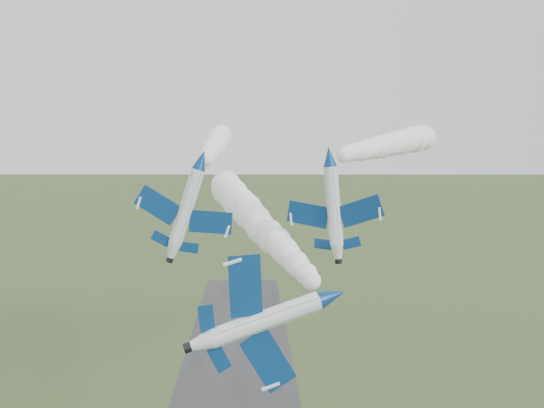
{
  "coord_description": "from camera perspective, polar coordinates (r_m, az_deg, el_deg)",
  "views": [
    {
      "loc": [
        2.79,
        -49.75,
        47.11
      ],
      "look_at": [
        5.34,
        19.67,
        40.44
      ],
      "focal_mm": 40.0,
      "sensor_mm": 36.0,
      "label": 1
    }
  ],
  "objects": [
    {
      "name": "smoke_trail_jet_pair_right",
      "position": [
        99.14,
        11.28,
        5.53
      ],
      "size": [
        27.28,
        54.23,
        4.83
      ],
      "primitive_type": null,
      "rotation": [
        0.0,
        0.0,
        -0.41
      ],
      "color": "white"
    },
    {
      "name": "jet_lead",
      "position": [
        51.41,
        5.76,
        -8.62
      ],
      "size": [
        4.5,
        14.15,
        11.24
      ],
      "rotation": [
        0.0,
        1.28,
        0.18
      ],
      "color": "white"
    },
    {
      "name": "jet_pair_right",
      "position": [
        68.21,
        5.39,
        4.49
      ],
      "size": [
        11.02,
        12.66,
        3.33
      ],
      "rotation": [
        0.0,
        -0.1,
        -0.41
      ],
      "color": "white"
    },
    {
      "name": "jet_pair_left",
      "position": [
        68.84,
        -6.65,
        4.18
      ],
      "size": [
        10.67,
        13.47,
        4.37
      ],
      "rotation": [
        0.0,
        0.32,
        -0.02
      ],
      "color": "white"
    },
    {
      "name": "smoke_trail_jet_lead",
      "position": [
        88.29,
        -1.84,
        -1.23
      ],
      "size": [
        18.36,
        71.01,
        5.95
      ],
      "primitive_type": null,
      "rotation": [
        0.0,
        0.0,
        0.18
      ],
      "color": "white"
    },
    {
      "name": "smoke_trail_jet_pair_left",
      "position": [
        104.56,
        -5.32,
        5.66
      ],
      "size": [
        5.47,
        64.11,
        4.46
      ],
      "primitive_type": null,
      "rotation": [
        0.0,
        0.0,
        -0.02
      ],
      "color": "white"
    }
  ]
}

